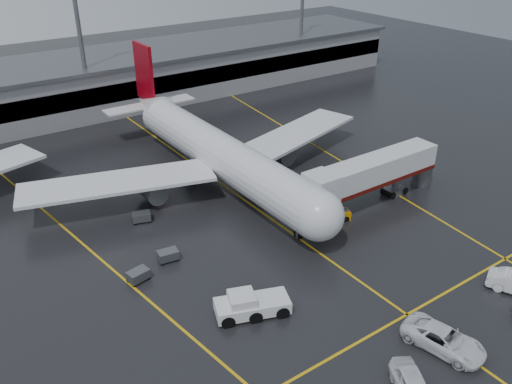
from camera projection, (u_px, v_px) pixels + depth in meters
ground at (260, 211)px, 62.16m from camera, size 220.00×220.00×0.00m
apron_line_centre at (260, 211)px, 62.16m from camera, size 0.25×90.00×0.02m
apron_line_stop at (407, 315)px, 46.21m from camera, size 60.00×0.25×0.02m
apron_line_left at (62, 226)px, 59.27m from camera, size 9.99×69.35×0.02m
apron_line_right at (321, 149)px, 78.54m from camera, size 7.57×69.64×0.02m
terminal at (105, 80)px, 94.90m from camera, size 122.00×19.00×8.60m
light_mast_mid at (79, 31)px, 83.34m from camera, size 3.00×1.20×25.45m
light_mast_right at (302, 5)px, 106.15m from camera, size 3.00×1.20×25.45m
main_airliner at (216, 151)px, 67.23m from camera, size 48.80×45.60×14.10m
jet_bridge at (373, 174)px, 62.00m from camera, size 19.90×3.40×6.05m
pushback_tractor at (250, 305)px, 45.92m from camera, size 6.91×4.66×2.29m
belt_loader at (335, 216)px, 60.18m from camera, size 3.74×2.51×2.19m
service_van_a at (444, 339)px, 42.25m from camera, size 4.36×7.08×1.83m
baggage_cart_a at (168, 255)px, 53.14m from camera, size 2.16×1.56×1.12m
baggage_cart_b at (138, 275)px, 50.22m from camera, size 2.20×1.64×1.12m
baggage_cart_c at (141, 217)px, 59.82m from camera, size 2.30×1.84×1.12m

